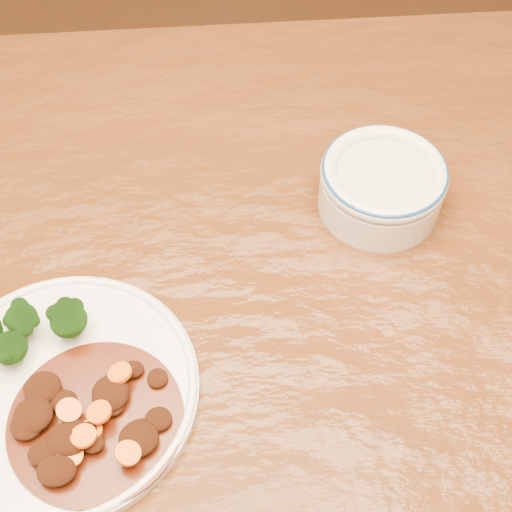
{
  "coord_description": "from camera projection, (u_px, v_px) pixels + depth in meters",
  "views": [
    {
      "loc": [
        -0.0,
        -0.37,
        1.34
      ],
      "look_at": [
        0.02,
        0.05,
        0.77
      ],
      "focal_mm": 50.0,
      "sensor_mm": 36.0,
      "label": 1
    }
  ],
  "objects": [
    {
      "name": "dip_bowl",
      "position": [
        382.0,
        184.0,
        0.75
      ],
      "size": [
        0.13,
        0.13,
        0.06
      ],
      "rotation": [
        0.0,
        0.0,
        0.06
      ],
      "color": "silver",
      "rests_on": "dining_table"
    },
    {
      "name": "broccoli_florets",
      "position": [
        13.0,
        337.0,
        0.64
      ],
      "size": [
        0.12,
        0.08,
        0.04
      ],
      "color": "#75944C",
      "rests_on": "dinner_plate"
    },
    {
      "name": "dinner_plate",
      "position": [
        63.0,
        390.0,
        0.64
      ],
      "size": [
        0.24,
        0.24,
        0.02
      ],
      "rotation": [
        0.0,
        0.0,
        0.4
      ],
      "color": "white",
      "rests_on": "dining_table"
    },
    {
      "name": "dining_table",
      "position": [
        237.0,
        349.0,
        0.76
      ],
      "size": [
        1.51,
        0.92,
        0.75
      ],
      "rotation": [
        0.0,
        0.0,
        0.01
      ],
      "color": "#52250E",
      "rests_on": "ground"
    },
    {
      "name": "mince_stew",
      "position": [
        84.0,
        424.0,
        0.6
      ],
      "size": [
        0.15,
        0.15,
        0.03
      ],
      "color": "#4A1407",
      "rests_on": "dinner_plate"
    }
  ]
}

